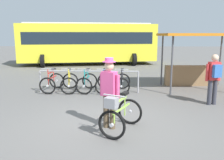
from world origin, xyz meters
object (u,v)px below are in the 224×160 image
person_with_featured_bike (109,90)px  bus_distant (88,41)px  market_stall (196,55)px  racked_bike_red (52,82)px  racked_bike_teal (87,82)px  featured_bicycle (120,114)px  racked_bike_black (122,83)px  pedestrian_with_backpack (214,76)px  racked_bike_blue (104,83)px  racked_bike_yellow (70,82)px

person_with_featured_bike → bus_distant: 12.61m
person_with_featured_bike → market_stall: (3.47, 4.56, 0.45)m
racked_bike_red → racked_bike_teal: size_ratio=1.00×
racked_bike_red → bus_distant: size_ratio=0.11×
bus_distant → racked_bike_teal: bearing=-83.3°
racked_bike_red → featured_bicycle: same height
racked_bike_black → bus_distant: bearing=105.6°
pedestrian_with_backpack → bus_distant: (-5.34, 10.39, 0.80)m
featured_bicycle → market_stall: 5.88m
racked_bike_red → featured_bicycle: 4.82m
pedestrian_with_backpack → bus_distant: bearing=117.2°
featured_bicycle → pedestrian_with_backpack: bearing=37.4°
featured_bicycle → racked_bike_blue: bearing=98.6°
racked_bike_teal → featured_bicycle: (1.30, -3.99, 0.08)m
racked_bike_blue → market_stall: market_stall is taller
pedestrian_with_backpack → bus_distant: bus_distant is taller
racked_bike_red → racked_bike_yellow: size_ratio=0.95×
racked_bike_blue → market_stall: size_ratio=0.35×
racked_bike_yellow → market_stall: bearing=9.2°
racked_bike_yellow → racked_bike_black: 2.10m
racked_bike_yellow → racked_bike_blue: bearing=-0.0°
person_with_featured_bike → market_stall: market_stall is taller
featured_bicycle → bus_distant: (-2.33, 12.69, 1.30)m
racked_bike_red → racked_bike_teal: same height
racked_bike_yellow → market_stall: 5.39m
racked_bike_red → racked_bike_blue: size_ratio=1.04×
racked_bike_teal → pedestrian_with_backpack: pedestrian_with_backpack is taller
person_with_featured_bike → racked_bike_teal: bearing=105.7°
pedestrian_with_backpack → racked_bike_black: bearing=149.9°
bus_distant → market_stall: bearing=-54.8°
racked_bike_red → market_stall: (5.92, 0.84, 1.03)m
racked_bike_red → person_with_featured_bike: bearing=-56.7°
racked_bike_blue → racked_bike_black: size_ratio=0.98×
person_with_featured_bike → pedestrian_with_backpack: size_ratio=1.05×
racked_bike_blue → featured_bicycle: same height
racked_bike_teal → market_stall: market_stall is taller
racked_bike_yellow → person_with_featured_bike: (1.74, -3.71, 0.58)m
racked_bike_blue → market_stall: 4.04m
racked_bike_teal → featured_bicycle: bearing=-71.9°
racked_bike_teal → racked_bike_black: bearing=-0.0°
racked_bike_blue → featured_bicycle: (0.60, -3.99, 0.08)m
racked_bike_red → racked_bike_black: same height
market_stall → racked_bike_yellow: bearing=-170.8°
racked_bike_teal → bus_distant: (-1.03, 8.70, 1.37)m
racked_bike_black → pedestrian_with_backpack: bearing=-30.1°
racked_bike_black → person_with_featured_bike: bearing=-95.5°
racked_bike_teal → bus_distant: size_ratio=0.11×
featured_bicycle → racked_bike_yellow: bearing=116.6°
racked_bike_blue → person_with_featured_bike: person_with_featured_bike is taller
racked_bike_teal → featured_bicycle: 4.20m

